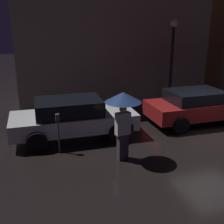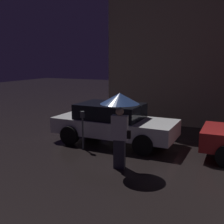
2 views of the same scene
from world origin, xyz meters
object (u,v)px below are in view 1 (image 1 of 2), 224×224
Objects in this scene: parked_car_white at (72,117)px; parking_meter at (58,129)px; street_lamp_near at (172,48)px; parked_car_red at (197,105)px; pedestrian_with_umbrella at (123,107)px.

parking_meter is (-0.66, -1.13, 0.05)m from parked_car_white.
parked_car_red is at bearing -93.13° from street_lamp_near.
parked_car_red is 5.97m from parking_meter.
parked_car_white is at bearing -154.32° from street_lamp_near.
parked_car_white is 2.65m from pedestrian_with_umbrella.
parked_car_white reaches higher than parked_car_red.
street_lamp_near is at bearing 27.13° from parked_car_white.
street_lamp_near reaches higher than parked_car_white.
parked_car_white is 1.08× the size of parked_car_red.
street_lamp_near is (0.14, 2.58, 2.09)m from parked_car_red.
street_lamp_near reaches higher than parking_meter.
pedestrian_with_umbrella is at bearing -30.49° from parking_meter.
street_lamp_near is at bearing 31.64° from parking_meter.
pedestrian_with_umbrella is at bearing -60.76° from parked_car_white.
parked_car_white is at bearing -70.37° from pedestrian_with_umbrella.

